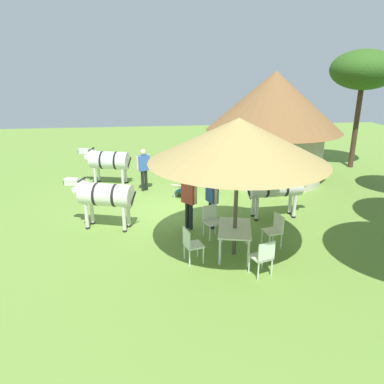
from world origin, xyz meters
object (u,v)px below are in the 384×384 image
Objects in this scene: thatched_hut at (273,120)px; standing_watcher at (144,166)px; striped_lounge_chair at (184,190)px; shade_umbrella at (238,140)px; acacia_tree_left_background at (364,71)px; patio_chair_near_lawn at (191,243)px; guest_behind_table at (212,196)px; patio_dining_table at (235,231)px; patio_chair_west_end at (275,228)px; patio_chair_near_hut at (211,219)px; zebra_toward_hut at (108,161)px; zebra_by_umbrella at (277,187)px; guest_beside_umbrella at (189,198)px; zebra_nearest_camera at (104,195)px; patio_chair_east_end at (263,256)px.

thatched_hut is 5.58m from standing_watcher.
standing_watcher is 1.85m from striped_lounge_chair.
shade_umbrella is 10.90m from acacia_tree_left_background.
patio_chair_near_lawn is 0.54× the size of guest_behind_table.
patio_dining_table is 5.92m from standing_watcher.
patio_chair_near_lawn is at bearing 89.86° from patio_chair_west_end.
patio_chair_west_end is at bearing 132.10° from patio_chair_near_hut.
patio_chair_near_lawn is (0.29, -1.17, -2.46)m from shade_umbrella.
patio_chair_near_hut reaches higher than striped_lounge_chair.
zebra_toward_hut is 0.41× the size of acacia_tree_left_background.
acacia_tree_left_background is at bearing 119.30° from patio_chair_near_lawn.
zebra_by_umbrella is at bearing -15.54° from thatched_hut.
guest_behind_table is at bearing -170.01° from shade_umbrella.
patio_chair_near_lawn is at bearing 74.44° from standing_watcher.
patio_chair_west_end is at bearing -22.39° from zebra_by_umbrella.
standing_watcher is at bearing -157.18° from shade_umbrella.
patio_chair_near_lawn is 1.61m from patio_chair_near_hut.
guest_behind_table is at bearing -133.48° from guest_beside_umbrella.
shade_umbrella is 5.37m from striped_lounge_chair.
acacia_tree_left_background is at bearing 108.00° from thatched_hut.
thatched_hut reaches higher than patio_dining_table.
zebra_by_umbrella is (-2.56, 3.03, 0.47)m from patio_chair_near_lawn.
patio_chair_west_end is at bearing -166.26° from guest_beside_umbrella.
standing_watcher is 0.70× the size of zebra_by_umbrella.
acacia_tree_left_background is (-1.45, 4.46, 1.88)m from thatched_hut.
zebra_toward_hut reaches higher than striped_lounge_chair.
zebra_nearest_camera is (-2.07, -3.43, 0.38)m from patio_dining_table.
standing_watcher is 0.76× the size of zebra_nearest_camera.
patio_chair_near_hut is 3.45m from striped_lounge_chair.
acacia_tree_left_background reaches higher than zebra_by_umbrella.
zebra_by_umbrella reaches higher than patio_dining_table.
patio_chair_east_end is at bearing 19.95° from shade_umbrella.
guest_behind_table is 1.69× the size of striped_lounge_chair.
patio_chair_west_end is at bearing 97.20° from standing_watcher.
patio_chair_near_hut is 0.75m from guest_behind_table.
patio_dining_table is 2.00m from guest_beside_umbrella.
patio_dining_table is 1.77m from guest_behind_table.
thatched_hut is 6.31m from guest_beside_umbrella.
standing_watcher is (-3.73, -1.31, 0.00)m from guest_beside_umbrella.
zebra_nearest_camera is at bearing -121.08° from patio_dining_table.
thatched_hut is 1.04× the size of acacia_tree_left_background.
guest_behind_table reaches higher than patio_chair_near_hut.
zebra_toward_hut is (-5.37, -3.31, 0.46)m from patio_chair_near_hut.
thatched_hut is 3.69× the size of patio_dining_table.
thatched_hut reaches higher than patio_chair_near_hut.
patio_chair_east_end reaches higher than patio_dining_table.
standing_watcher reaches higher than patio_chair_near_lawn.
patio_chair_east_end is 2.40m from patio_chair_near_hut.
zebra_nearest_camera is (4.29, -6.43, -1.47)m from thatched_hut.
acacia_tree_left_background is at bearing -44.72° from zebra_nearest_camera.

